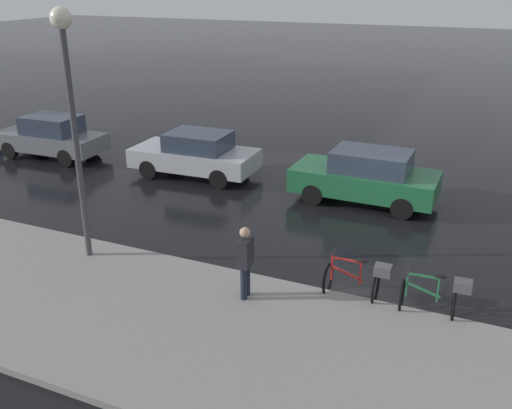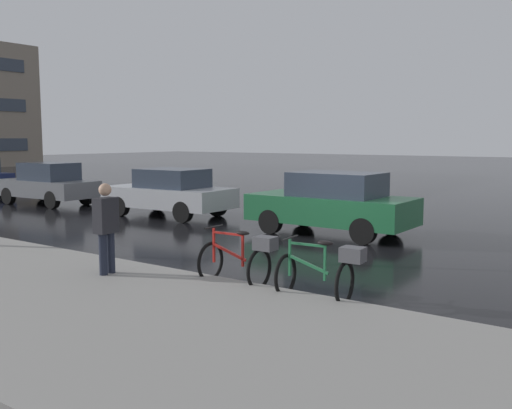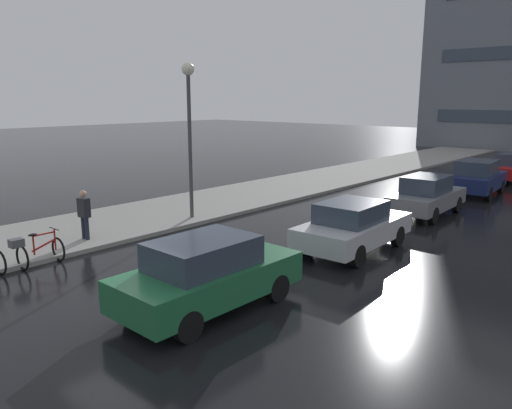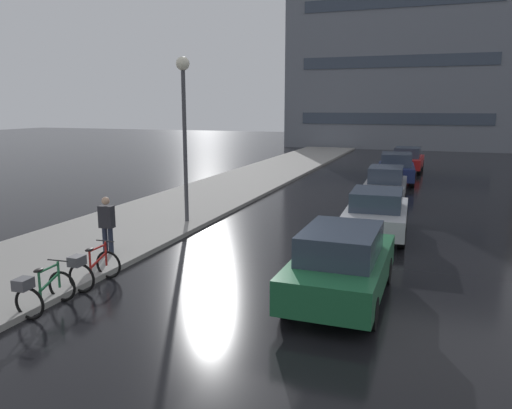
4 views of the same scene
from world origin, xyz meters
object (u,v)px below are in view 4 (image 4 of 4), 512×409
Objects in this scene: car_red at (407,159)px; car_navy at (396,168)px; car_grey at (386,184)px; pedestrian at (107,224)px; bicycle_nearest at (41,290)px; car_green at (341,263)px; streetlamp at (184,109)px; bicycle_second at (91,267)px; car_silver at (376,212)px.

car_navy is at bearing -93.03° from car_red.
pedestrian is (-6.49, -11.10, 0.19)m from car_grey.
car_green reaches higher than bicycle_nearest.
car_red is (0.29, 11.25, -0.00)m from car_grey.
pedestrian is at bearing -120.31° from car_grey.
car_grey is at bearing 90.98° from car_green.
car_navy is 2.37× the size of pedestrian.
car_grey is (-0.21, 11.98, -0.04)m from car_green.
streetlamp is at bearing 95.95° from bicycle_nearest.
car_green is at bearing -89.34° from car_navy.
car_navy is 14.42m from streetlamp.
streetlamp is (-6.26, -6.83, 3.31)m from car_grey.
car_navy reaches higher than car_red.
car_navy is 0.71× the size of streetlamp.
car_grey is at bearing 69.87° from bicycle_nearest.
car_silver is at bearing 51.44° from bicycle_second.
bicycle_second is 19.73m from car_navy.
car_red is at bearing 73.12° from pedestrian.
car_green is 6.76m from pedestrian.
car_red reaches higher than car_silver.
bicycle_nearest is 0.31× the size of car_silver.
car_red reaches higher than bicycle_nearest.
car_grey is at bearing -90.01° from car_navy.
streetlamp is at bearing -109.91° from car_red.
pedestrian reaches higher than car_silver.
pedestrian reaches higher than car_green.
car_navy is at bearing 89.99° from car_grey.
car_green is 1.05× the size of car_navy.
bicycle_nearest is at bearing -104.79° from car_navy.
car_grey is at bearing -91.49° from car_red.
bicycle_second is 0.31× the size of car_silver.
car_grey is 2.45× the size of pedestrian.
pedestrian is 0.30× the size of streetlamp.
bicycle_second is at bearing -82.47° from streetlamp.
bicycle_nearest is at bearing -110.13° from car_grey.
car_silver is 6.08m from car_grey.
car_green is 1.01× the size of car_grey.
bicycle_nearest is at bearing -73.92° from pedestrian.
car_green is 17.73m from car_navy.
car_green is at bearing -38.58° from streetlamp.
bicycle_second is at bearing -103.11° from car_red.
car_red is (0.00, 17.32, 0.02)m from car_silver.
car_navy is at bearing 91.41° from car_silver.
streetlamp reaches higher than car_silver.
pedestrian is at bearing 172.54° from car_green.
pedestrian reaches higher than bicycle_nearest.
bicycle_second is 5.76m from car_green.
streetlamp is at bearing -132.50° from car_grey.
bicycle_second is at bearing -62.99° from pedestrian.
car_green is 0.98× the size of car_red.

